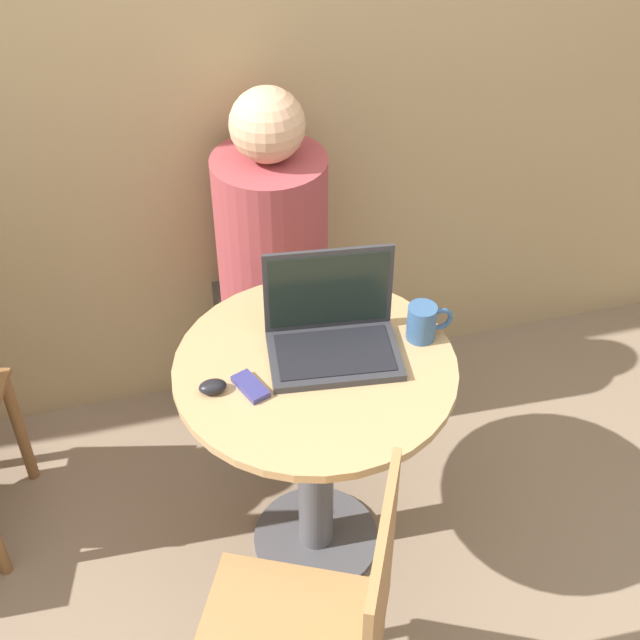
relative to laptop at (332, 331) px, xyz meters
name	(u,v)px	position (x,y,z in m)	size (l,w,h in m)	color
ground_plane	(316,540)	(-0.06, -0.05, -0.78)	(12.00, 12.00, 0.00)	#7F6B56
back_wall	(241,21)	(-0.06, 0.74, 0.52)	(7.00, 0.05, 2.60)	tan
round_table	(316,422)	(-0.06, -0.05, -0.27)	(0.71, 0.71, 0.73)	#4C4C51
laptop	(332,331)	(0.00, 0.00, 0.00)	(0.35, 0.26, 0.26)	#2D2D33
cell_phone	(250,387)	(-0.23, -0.09, -0.05)	(0.08, 0.11, 0.02)	navy
computer_mouse	(213,387)	(-0.32, -0.07, -0.04)	(0.07, 0.05, 0.03)	black
coffee_cup	(423,322)	(0.24, -0.02, -0.01)	(0.12, 0.08, 0.10)	#335684
person_seated	(269,285)	(-0.04, 0.58, -0.28)	(0.35, 0.53, 1.20)	#4C4742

